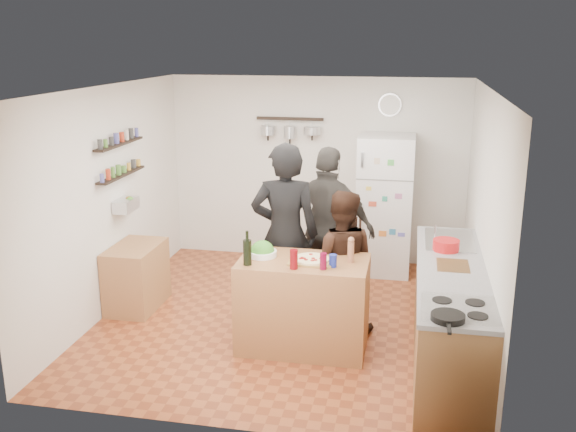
% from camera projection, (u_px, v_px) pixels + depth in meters
% --- Properties ---
extents(room_shell, '(4.20, 4.20, 4.20)m').
position_uv_depth(room_shell, '(293.00, 200.00, 7.08)').
color(room_shell, brown).
rests_on(room_shell, ground).
extents(prep_island, '(1.25, 0.72, 0.91)m').
position_uv_depth(prep_island, '(303.00, 304.00, 6.31)').
color(prep_island, olive).
rests_on(prep_island, floor).
extents(pizza_board, '(0.42, 0.34, 0.02)m').
position_uv_depth(pizza_board, '(311.00, 261.00, 6.15)').
color(pizza_board, olive).
rests_on(pizza_board, prep_island).
extents(pizza, '(0.34, 0.34, 0.02)m').
position_uv_depth(pizza, '(311.00, 259.00, 6.15)').
color(pizza, beige).
rests_on(pizza, pizza_board).
extents(salad_bowl, '(0.28, 0.28, 0.06)m').
position_uv_depth(salad_bowl, '(262.00, 253.00, 6.31)').
color(salad_bowl, white).
rests_on(salad_bowl, prep_island).
extents(wine_bottle, '(0.08, 0.08, 0.24)m').
position_uv_depth(wine_bottle, '(247.00, 253.00, 6.04)').
color(wine_bottle, black).
rests_on(wine_bottle, prep_island).
extents(wine_glass_near, '(0.08, 0.08, 0.19)m').
position_uv_depth(wine_glass_near, '(294.00, 259.00, 5.95)').
color(wine_glass_near, '#63080D').
rests_on(wine_glass_near, prep_island).
extents(wine_glass_far, '(0.06, 0.06, 0.16)m').
position_uv_depth(wine_glass_far, '(323.00, 261.00, 5.94)').
color(wine_glass_far, '#5C0722').
rests_on(wine_glass_far, prep_island).
extents(pepper_mill, '(0.06, 0.06, 0.20)m').
position_uv_depth(pepper_mill, '(351.00, 252.00, 6.12)').
color(pepper_mill, '#965C3F').
rests_on(pepper_mill, prep_island).
extents(salt_canister, '(0.07, 0.07, 0.12)m').
position_uv_depth(salt_canister, '(333.00, 261.00, 6.00)').
color(salt_canister, navy).
rests_on(salt_canister, prep_island).
extents(person_left, '(0.78, 0.57, 1.97)m').
position_uv_depth(person_left, '(285.00, 235.00, 6.75)').
color(person_left, black).
rests_on(person_left, floor).
extents(person_center, '(0.75, 0.60, 1.51)m').
position_uv_depth(person_center, '(340.00, 262.00, 6.60)').
color(person_center, black).
rests_on(person_center, floor).
extents(person_back, '(1.16, 0.70, 1.84)m').
position_uv_depth(person_back, '(328.00, 228.00, 7.20)').
color(person_back, '#292725').
rests_on(person_back, floor).
extents(counter_run, '(0.63, 2.63, 0.90)m').
position_uv_depth(counter_run, '(450.00, 314.00, 6.10)').
color(counter_run, '#9E7042').
rests_on(counter_run, floor).
extents(stove_top, '(0.60, 0.62, 0.02)m').
position_uv_depth(stove_top, '(459.00, 310.00, 5.07)').
color(stove_top, white).
rests_on(stove_top, counter_run).
extents(skillet, '(0.26, 0.26, 0.05)m').
position_uv_depth(skillet, '(448.00, 317.00, 4.85)').
color(skillet, black).
rests_on(skillet, stove_top).
extents(sink, '(0.50, 0.80, 0.03)m').
position_uv_depth(sink, '(449.00, 241.00, 6.77)').
color(sink, silver).
rests_on(sink, counter_run).
extents(cutting_board, '(0.30, 0.40, 0.02)m').
position_uv_depth(cutting_board, '(453.00, 266.00, 6.03)').
color(cutting_board, olive).
rests_on(cutting_board, counter_run).
extents(red_bowl, '(0.26, 0.26, 0.11)m').
position_uv_depth(red_bowl, '(446.00, 245.00, 6.44)').
color(red_bowl, red).
rests_on(red_bowl, counter_run).
extents(fridge, '(0.70, 0.68, 1.80)m').
position_uv_depth(fridge, '(385.00, 205.00, 8.29)').
color(fridge, white).
rests_on(fridge, floor).
extents(wall_clock, '(0.30, 0.03, 0.30)m').
position_uv_depth(wall_clock, '(390.00, 105.00, 8.26)').
color(wall_clock, silver).
rests_on(wall_clock, back_wall).
extents(spice_shelf_lower, '(0.12, 1.00, 0.02)m').
position_uv_depth(spice_shelf_lower, '(121.00, 175.00, 7.20)').
color(spice_shelf_lower, black).
rests_on(spice_shelf_lower, left_wall).
extents(spice_shelf_upper, '(0.12, 1.00, 0.02)m').
position_uv_depth(spice_shelf_upper, '(119.00, 144.00, 7.11)').
color(spice_shelf_upper, black).
rests_on(spice_shelf_upper, left_wall).
extents(produce_basket, '(0.18, 0.35, 0.14)m').
position_uv_depth(produce_basket, '(126.00, 205.00, 7.29)').
color(produce_basket, silver).
rests_on(produce_basket, left_wall).
extents(side_table, '(0.50, 0.80, 0.73)m').
position_uv_depth(side_table, '(137.00, 277.00, 7.29)').
color(side_table, '#AB6E47').
rests_on(side_table, floor).
extents(pot_rack, '(0.90, 0.04, 0.04)m').
position_uv_depth(pot_rack, '(290.00, 119.00, 8.48)').
color(pot_rack, black).
rests_on(pot_rack, back_wall).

